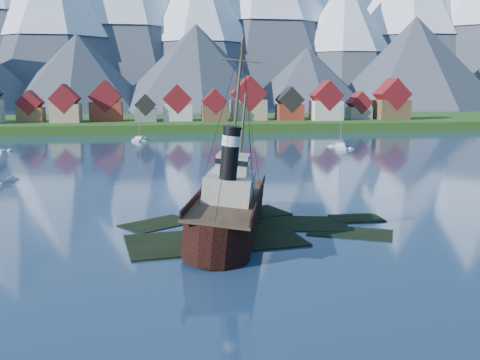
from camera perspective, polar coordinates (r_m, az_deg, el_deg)
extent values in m
plane|color=navy|center=(58.20, 0.09, -5.88)|extent=(1400.00, 1400.00, 0.00)
cube|color=black|center=(56.03, -2.66, -6.86)|extent=(19.08, 11.42, 1.00)
cube|color=black|center=(63.20, 4.96, -5.00)|extent=(15.15, 9.76, 1.00)
cube|color=black|center=(67.17, 0.65, -3.98)|extent=(11.45, 9.06, 1.00)
cube|color=black|center=(60.28, 11.65, -5.95)|extent=(10.27, 8.34, 1.00)
cube|color=black|center=(63.51, -8.80, -5.03)|extent=(9.42, 8.68, 1.00)
cube|color=black|center=(66.71, 12.33, -4.37)|extent=(6.00, 4.00, 1.00)
cube|color=#184112|center=(226.11, -6.29, 5.80)|extent=(600.00, 80.00, 3.20)
cube|color=#3F3D38|center=(188.26, -5.85, 5.00)|extent=(600.00, 2.50, 2.00)
cube|color=brown|center=(214.05, -21.39, 6.50)|extent=(9.00, 8.00, 5.50)
cube|color=maroon|center=(213.89, -21.47, 7.67)|extent=(9.16, 8.16, 9.16)
cube|color=tan|center=(208.54, -18.08, 6.80)|extent=(10.50, 9.00, 6.80)
cube|color=maroon|center=(208.37, -18.16, 8.25)|extent=(10.69, 9.18, 10.69)
cube|color=maroon|center=(212.63, -14.07, 7.10)|extent=(12.00, 8.50, 7.20)
cube|color=maroon|center=(212.45, -14.14, 8.65)|extent=(12.22, 8.67, 12.22)
cube|color=slate|center=(206.75, -10.02, 6.84)|extent=(8.00, 7.00, 4.80)
cube|color=black|center=(206.59, -10.06, 7.90)|extent=(8.15, 7.14, 8.15)
cube|color=beige|center=(209.72, -6.70, 7.18)|extent=(11.00, 9.50, 6.40)
cube|color=maroon|center=(209.55, -6.73, 8.59)|extent=(11.20, 9.69, 11.20)
cube|color=brown|center=(206.64, -2.76, 7.11)|extent=(9.50, 8.00, 5.80)
cube|color=maroon|center=(206.47, -2.77, 8.39)|extent=(9.67, 8.16, 9.67)
cube|color=tan|center=(213.36, 0.88, 7.50)|extent=(13.50, 10.00, 8.00)
cube|color=maroon|center=(213.19, 0.89, 9.23)|extent=(13.75, 10.20, 13.75)
cube|color=maroon|center=(213.63, 5.29, 7.22)|extent=(10.00, 8.50, 6.20)
cube|color=black|center=(213.46, 5.31, 8.54)|extent=(10.18, 8.67, 10.18)
cube|color=beige|center=(214.46, 9.15, 7.33)|extent=(11.50, 9.00, 7.50)
cube|color=maroon|center=(214.29, 9.19, 8.88)|extent=(11.71, 9.18, 11.71)
cube|color=slate|center=(223.20, 12.53, 6.99)|extent=(9.00, 7.50, 5.00)
cube|color=maroon|center=(223.05, 12.57, 8.05)|extent=(9.16, 7.65, 9.16)
cube|color=brown|center=(226.26, 15.83, 7.24)|extent=(12.50, 10.00, 7.80)
cube|color=maroon|center=(226.10, 15.90, 8.80)|extent=(12.73, 10.20, 12.73)
cone|color=#2D333D|center=(521.74, -19.18, 15.63)|extent=(180.00, 180.00, 150.00)
cone|color=#2D333D|center=(556.03, -12.11, 17.12)|extent=(210.00, 210.00, 180.00)
cone|color=#2D333D|center=(529.63, -4.35, 15.77)|extent=(170.00, 170.00, 145.00)
cone|color=#2D333D|center=(586.38, 2.47, 17.92)|extent=(240.00, 240.00, 200.00)
cone|color=#2D333D|center=(547.19, 11.02, 14.38)|extent=(150.00, 150.00, 125.00)
cone|color=white|center=(549.80, 11.11, 16.97)|extent=(93.00, 93.00, 75.00)
cone|color=#2D333D|center=(607.19, 17.54, 15.78)|extent=(200.00, 200.00, 170.00)
cone|color=#2D333D|center=(433.97, -16.86, 10.93)|extent=(120.00, 120.00, 58.00)
cone|color=#2D333D|center=(425.62, -4.66, 11.88)|extent=(136.00, 136.00, 66.00)
cone|color=#2D333D|center=(444.49, 7.19, 10.72)|extent=(110.00, 110.00, 50.00)
cone|color=#2D333D|center=(474.05, 18.09, 11.77)|extent=(150.00, 150.00, 75.00)
cube|color=black|center=(58.27, -1.41, -3.76)|extent=(6.42, 18.48, 3.85)
cone|color=black|center=(69.91, -2.61, -1.46)|extent=(6.42, 6.42, 6.42)
cylinder|color=black|center=(49.42, -0.11, -6.25)|extent=(6.42, 6.42, 3.85)
cube|color=#4C3826|center=(57.83, -1.42, -1.81)|extent=(6.29, 24.38, 0.23)
cube|color=black|center=(57.47, -4.48, -1.50)|extent=(0.18, 23.61, 0.82)
cube|color=black|center=(58.19, 1.59, -1.33)|extent=(0.18, 23.61, 0.82)
cube|color=#ADA89E|center=(56.23, -1.26, -0.72)|extent=(4.77, 7.79, 2.75)
cube|color=#ADA89E|center=(56.74, -1.38, 1.81)|extent=(3.30, 3.67, 2.02)
cylinder|color=black|center=(52.66, -0.87, 2.90)|extent=(1.74, 1.74, 5.13)
cylinder|color=silver|center=(52.52, -0.87, 4.29)|extent=(1.83, 1.83, 1.01)
cylinder|color=#473828|center=(64.21, -2.24, 4.40)|extent=(0.26, 0.26, 11.00)
cylinder|color=#473828|center=(54.37, -1.18, 8.83)|extent=(0.29, 0.29, 11.92)
cube|color=silver|center=(143.58, 10.65, 3.42)|extent=(4.65, 9.71, 1.13)
cube|color=silver|center=(143.48, 10.66, 3.77)|extent=(2.67, 3.08, 0.66)
cylinder|color=gray|center=(143.08, 10.72, 5.59)|extent=(0.13, 0.13, 9.80)
cube|color=silver|center=(163.67, -10.67, 4.19)|extent=(4.35, 8.88, 1.11)
cube|color=silver|center=(163.59, -10.68, 4.50)|extent=(2.47, 2.83, 0.65)
cylinder|color=gray|center=(163.24, -10.73, 6.07)|extent=(0.13, 0.13, 9.64)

